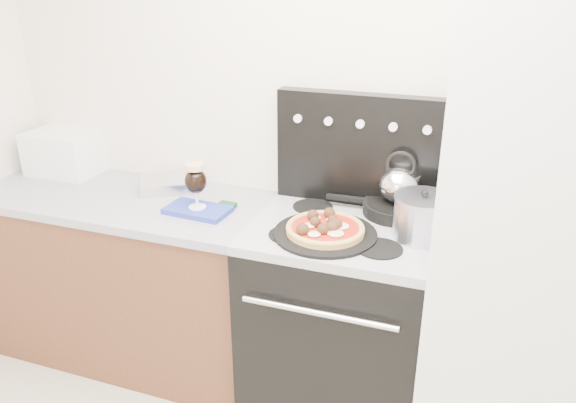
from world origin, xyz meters
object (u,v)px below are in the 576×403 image
at_px(oven_mitt, 198,210).
at_px(pizza, 325,227).
at_px(toaster_oven, 65,152).
at_px(tea_kettle, 400,182).
at_px(skillet, 397,208).
at_px(beer_glass, 196,186).
at_px(stock_pot, 423,218).
at_px(stove_body, 339,323).
at_px(base_cabinet, 132,280).
at_px(fridge, 525,249).
at_px(pizza_pan, 325,234).

height_order(oven_mitt, pizza, pizza).
relative_size(toaster_oven, tea_kettle, 1.81).
distance_m(pizza, skillet, 0.39).
distance_m(toaster_oven, beer_glass, 0.94).
xyz_separation_m(pizza, stock_pot, (0.37, 0.11, 0.05)).
bearing_deg(stove_body, pizza, -115.86).
xyz_separation_m(base_cabinet, skillet, (1.29, 0.18, 0.52)).
height_order(oven_mitt, tea_kettle, tea_kettle).
bearing_deg(skillet, fridge, -24.01).
xyz_separation_m(pizza, tea_kettle, (0.24, 0.31, 0.12)).
relative_size(base_cabinet, stock_pot, 6.35).
bearing_deg(pizza_pan, toaster_oven, 168.55).
relative_size(fridge, oven_mitt, 6.69).
distance_m(fridge, oven_mitt, 1.36).
xyz_separation_m(pizza_pan, stock_pot, (0.37, 0.11, 0.08)).
distance_m(oven_mitt, skillet, 0.88).
xyz_separation_m(base_cabinet, toaster_oven, (-0.46, 0.18, 0.58)).
distance_m(base_cabinet, stock_pot, 1.53).
relative_size(toaster_oven, pizza, 1.12).
bearing_deg(oven_mitt, pizza, -6.23).
bearing_deg(skillet, tea_kettle, 0.00).
relative_size(stove_body, beer_glass, 4.18).
distance_m(oven_mitt, stock_pot, 0.98).
xyz_separation_m(toaster_oven, oven_mitt, (0.91, -0.24, -0.10)).
distance_m(stove_body, fridge, 0.87).
distance_m(beer_glass, stock_pot, 0.98).
height_order(fridge, pizza, fridge).
height_order(fridge, beer_glass, fridge).
height_order(toaster_oven, stock_pot, toaster_oven).
distance_m(pizza_pan, stock_pot, 0.39).
height_order(fridge, skillet, fridge).
bearing_deg(base_cabinet, tea_kettle, 7.82).
height_order(oven_mitt, pizza_pan, pizza_pan).
relative_size(pizza_pan, pizza, 1.33).
xyz_separation_m(oven_mitt, tea_kettle, (0.85, 0.24, 0.16)).
height_order(toaster_oven, beer_glass, beer_glass).
xyz_separation_m(oven_mitt, stock_pot, (0.98, 0.04, 0.09)).
xyz_separation_m(pizza_pan, skillet, (0.24, 0.31, 0.02)).
relative_size(beer_glass, pizza_pan, 0.50).
xyz_separation_m(fridge, pizza, (-0.75, -0.08, 0.01)).
distance_m(stove_body, skillet, 0.58).
xyz_separation_m(oven_mitt, skillet, (0.85, 0.24, 0.03)).
distance_m(fridge, pizza_pan, 0.75).
xyz_separation_m(beer_glass, pizza, (0.61, -0.07, -0.07)).
bearing_deg(pizza_pan, fridge, 5.92).
height_order(base_cabinet, skillet, skillet).
bearing_deg(stock_pot, fridge, -5.01).
distance_m(base_cabinet, pizza_pan, 1.17).
height_order(fridge, toaster_oven, fridge).
relative_size(toaster_oven, pizza_pan, 0.84).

